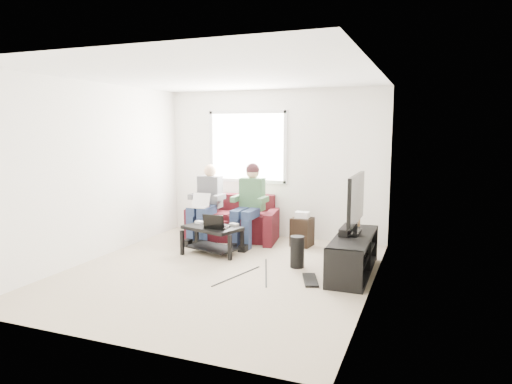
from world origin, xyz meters
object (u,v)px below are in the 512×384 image
tv (356,201)px  subwoofer (297,252)px  coffee_table (212,234)px  tv_stand (353,257)px  end_table (302,231)px  sofa (233,222)px

tv → subwoofer: (-0.77, -0.11, -0.75)m
coffee_table → tv_stand: size_ratio=0.63×
subwoofer → end_table: bearing=102.1°
coffee_table → tv: size_ratio=0.89×
sofa → tv: 2.65m
sofa → subwoofer: (1.53, -1.25, -0.07)m
coffee_table → end_table: size_ratio=1.71×
coffee_table → tv_stand: tv_stand is taller
tv_stand → tv: 0.75m
tv_stand → subwoofer: bearing=-179.1°
sofa → coffee_table: 1.04m
sofa → end_table: bearing=-3.6°
coffee_table → tv: 2.29m
subwoofer → sofa: bearing=140.8°
tv → end_table: (-1.02, 1.05, -0.72)m
sofa → subwoofer: bearing=-39.2°
sofa → end_table: sofa is taller
tv_stand → end_table: 1.54m
coffee_table → subwoofer: (1.42, -0.21, -0.10)m
coffee_table → end_table: bearing=39.3°
coffee_table → tv: (2.19, -0.09, 0.66)m
subwoofer → tv_stand: bearing=0.9°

